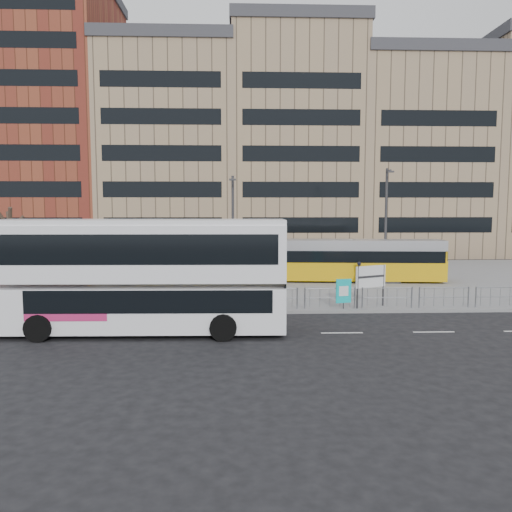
{
  "coord_description": "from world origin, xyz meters",
  "views": [
    {
      "loc": [
        -2.48,
        -24.83,
        5.35
      ],
      "look_at": [
        -1.33,
        6.0,
        2.37
      ],
      "focal_mm": 35.0,
      "sensor_mm": 36.0,
      "label": 1
    }
  ],
  "objects_px": {
    "ad_panel": "(344,291)",
    "traffic_light_west": "(80,271)",
    "pedestrian": "(359,273)",
    "tram": "(265,260)",
    "lamp_post_west": "(233,225)",
    "lamp_post_east": "(386,219)",
    "bare_tree": "(9,205)",
    "station_sign": "(371,278)",
    "double_decker_bus": "(141,272)"
  },
  "relations": [
    {
      "from": "traffic_light_west",
      "to": "bare_tree",
      "type": "relative_size",
      "value": 0.43
    },
    {
      "from": "ad_panel",
      "to": "pedestrian",
      "type": "xyz_separation_m",
      "value": [
        2.8,
        7.99,
        -0.12
      ]
    },
    {
      "from": "pedestrian",
      "to": "lamp_post_west",
      "type": "xyz_separation_m",
      "value": [
        -8.57,
        0.4,
        3.25
      ]
    },
    {
      "from": "bare_tree",
      "to": "lamp_post_west",
      "type": "bearing_deg",
      "value": 13.68
    },
    {
      "from": "traffic_light_west",
      "to": "lamp_post_west",
      "type": "height_order",
      "value": "lamp_post_west"
    },
    {
      "from": "lamp_post_east",
      "to": "bare_tree",
      "type": "height_order",
      "value": "lamp_post_east"
    },
    {
      "from": "station_sign",
      "to": "lamp_post_west",
      "type": "xyz_separation_m",
      "value": [
        -7.28,
        7.99,
        2.52
      ]
    },
    {
      "from": "tram",
      "to": "station_sign",
      "type": "distance_m",
      "value": 11.05
    },
    {
      "from": "tram",
      "to": "lamp_post_west",
      "type": "distance_m",
      "value": 3.87
    },
    {
      "from": "pedestrian",
      "to": "bare_tree",
      "type": "bearing_deg",
      "value": 103.35
    },
    {
      "from": "double_decker_bus",
      "to": "lamp_post_east",
      "type": "xyz_separation_m",
      "value": [
        14.79,
        14.35,
        1.9
      ]
    },
    {
      "from": "pedestrian",
      "to": "bare_tree",
      "type": "xyz_separation_m",
      "value": [
        -21.88,
        -2.84,
        4.56
      ]
    },
    {
      "from": "lamp_post_west",
      "to": "lamp_post_east",
      "type": "distance_m",
      "value": 11.17
    },
    {
      "from": "ad_panel",
      "to": "traffic_light_west",
      "type": "xyz_separation_m",
      "value": [
        -13.49,
        0.29,
        1.07
      ]
    },
    {
      "from": "double_decker_bus",
      "to": "lamp_post_west",
      "type": "xyz_separation_m",
      "value": [
        3.79,
        12.42,
        1.56
      ]
    },
    {
      "from": "station_sign",
      "to": "double_decker_bus",
      "type": "bearing_deg",
      "value": 177.2
    },
    {
      "from": "tram",
      "to": "traffic_light_west",
      "type": "height_order",
      "value": "traffic_light_west"
    },
    {
      "from": "traffic_light_west",
      "to": "lamp_post_west",
      "type": "bearing_deg",
      "value": 50.68
    },
    {
      "from": "pedestrian",
      "to": "station_sign",
      "type": "bearing_deg",
      "value": 176.32
    },
    {
      "from": "bare_tree",
      "to": "lamp_post_east",
      "type": "bearing_deg",
      "value": 12.0
    },
    {
      "from": "ad_panel",
      "to": "pedestrian",
      "type": "height_order",
      "value": "pedestrian"
    },
    {
      "from": "double_decker_bus",
      "to": "lamp_post_east",
      "type": "distance_m",
      "value": 20.7
    },
    {
      "from": "tram",
      "to": "ad_panel",
      "type": "height_order",
      "value": "tram"
    },
    {
      "from": "lamp_post_east",
      "to": "station_sign",
      "type": "bearing_deg",
      "value": -110.56
    },
    {
      "from": "traffic_light_west",
      "to": "bare_tree",
      "type": "xyz_separation_m",
      "value": [
        -5.6,
        4.87,
        3.37
      ]
    },
    {
      "from": "traffic_light_west",
      "to": "tram",
      "type": "bearing_deg",
      "value": 49.22
    },
    {
      "from": "traffic_light_west",
      "to": "ad_panel",
      "type": "bearing_deg",
      "value": 3.05
    },
    {
      "from": "tram",
      "to": "bare_tree",
      "type": "relative_size",
      "value": 3.48
    },
    {
      "from": "ad_panel",
      "to": "pedestrian",
      "type": "distance_m",
      "value": 8.47
    },
    {
      "from": "ad_panel",
      "to": "traffic_light_west",
      "type": "bearing_deg",
      "value": 166.69
    },
    {
      "from": "lamp_post_west",
      "to": "bare_tree",
      "type": "relative_size",
      "value": 1.01
    },
    {
      "from": "station_sign",
      "to": "pedestrian",
      "type": "xyz_separation_m",
      "value": [
        1.29,
        7.59,
        -0.73
      ]
    },
    {
      "from": "station_sign",
      "to": "pedestrian",
      "type": "height_order",
      "value": "station_sign"
    },
    {
      "from": "lamp_post_west",
      "to": "lamp_post_east",
      "type": "relative_size",
      "value": 0.92
    },
    {
      "from": "lamp_post_west",
      "to": "lamp_post_east",
      "type": "xyz_separation_m",
      "value": [
        11.0,
        1.93,
        0.34
      ]
    },
    {
      "from": "double_decker_bus",
      "to": "bare_tree",
      "type": "xyz_separation_m",
      "value": [
        -9.53,
        9.18,
        2.86
      ]
    },
    {
      "from": "tram",
      "to": "station_sign",
      "type": "xyz_separation_m",
      "value": [
        5.03,
        -9.84,
        0.03
      ]
    },
    {
      "from": "tram",
      "to": "traffic_light_west",
      "type": "distance_m",
      "value": 14.1
    },
    {
      "from": "station_sign",
      "to": "lamp_post_east",
      "type": "distance_m",
      "value": 10.98
    },
    {
      "from": "double_decker_bus",
      "to": "lamp_post_east",
      "type": "bearing_deg",
      "value": 45.4
    },
    {
      "from": "lamp_post_east",
      "to": "traffic_light_west",
      "type": "bearing_deg",
      "value": -151.8
    },
    {
      "from": "pedestrian",
      "to": "tram",
      "type": "bearing_deg",
      "value": 76.37
    },
    {
      "from": "ad_panel",
      "to": "lamp_post_east",
      "type": "height_order",
      "value": "lamp_post_east"
    },
    {
      "from": "pedestrian",
      "to": "lamp_post_east",
      "type": "xyz_separation_m",
      "value": [
        2.43,
        2.33,
        3.59
      ]
    },
    {
      "from": "pedestrian",
      "to": "traffic_light_west",
      "type": "bearing_deg",
      "value": 121.28
    },
    {
      "from": "tram",
      "to": "traffic_light_west",
      "type": "xyz_separation_m",
      "value": [
        -9.97,
        -9.95,
        0.49
      ]
    },
    {
      "from": "traffic_light_west",
      "to": "lamp_post_east",
      "type": "xyz_separation_m",
      "value": [
        18.72,
        10.04,
        2.41
      ]
    },
    {
      "from": "tram",
      "to": "station_sign",
      "type": "height_order",
      "value": "tram"
    },
    {
      "from": "tram",
      "to": "pedestrian",
      "type": "bearing_deg",
      "value": -14.9
    },
    {
      "from": "ad_panel",
      "to": "lamp_post_west",
      "type": "xyz_separation_m",
      "value": [
        -5.77,
        8.39,
        3.13
      ]
    }
  ]
}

